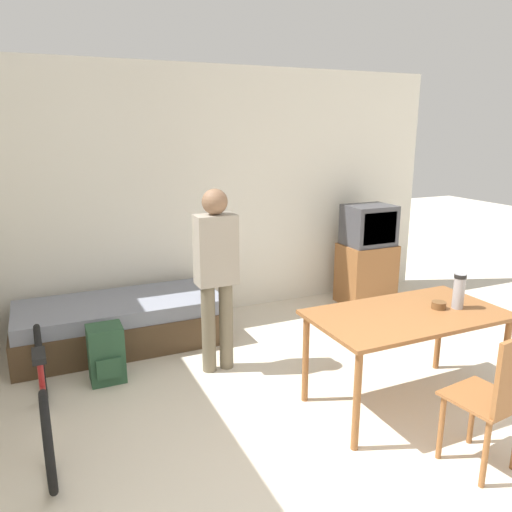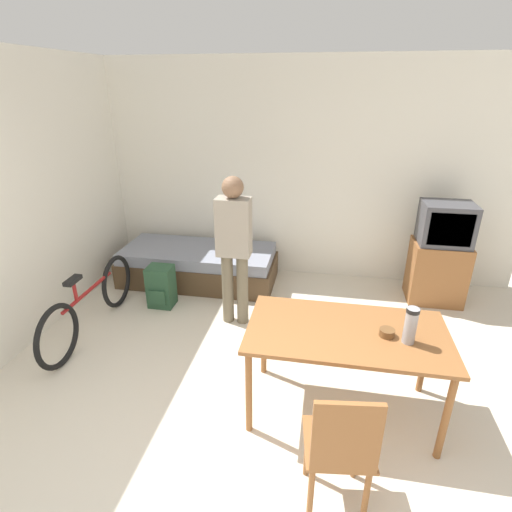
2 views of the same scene
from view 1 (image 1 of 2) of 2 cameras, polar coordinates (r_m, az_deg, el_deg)
wall_back at (r=5.51m, az=-5.58°, el=7.03°), size 5.64×0.06×2.70m
daybed at (r=5.04m, az=-15.18°, el=-7.38°), size 1.96×0.85×0.46m
tv at (r=6.06m, az=12.57°, el=-0.09°), size 0.60×0.47×1.19m
dining_table at (r=3.89m, az=16.88°, el=-7.31°), size 1.45×0.79×0.74m
wooden_chair at (r=3.39m, az=25.84°, el=-14.12°), size 0.44×0.44×0.93m
bicycle at (r=3.77m, az=-23.10°, el=-14.38°), size 0.08×1.70×0.71m
person_standing at (r=4.18m, az=-4.58°, el=-1.43°), size 0.34×0.21×1.59m
thermos_flask at (r=4.03m, az=22.19°, el=-3.58°), size 0.09×0.09×0.27m
mate_bowl at (r=4.01m, az=20.16°, el=-5.30°), size 0.11×0.11×0.05m
backpack at (r=4.39m, az=-16.74°, el=-10.67°), size 0.28×0.27×0.49m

